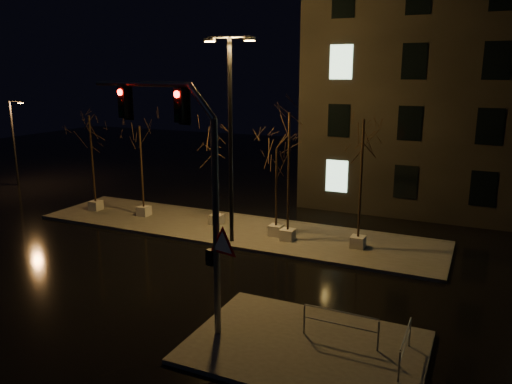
% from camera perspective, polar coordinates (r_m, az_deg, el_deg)
% --- Properties ---
extents(ground, '(90.00, 90.00, 0.00)m').
position_cam_1_polar(ground, '(21.92, -10.17, -8.72)').
color(ground, black).
rests_on(ground, ground).
extents(median, '(22.00, 5.00, 0.15)m').
position_cam_1_polar(median, '(26.71, -2.82, -4.26)').
color(median, '#43403C').
rests_on(median, ground).
extents(sidewalk_corner, '(7.00, 5.00, 0.15)m').
position_cam_1_polar(sidewalk_corner, '(15.95, 5.70, -17.21)').
color(sidewalk_corner, '#43403C').
rests_on(sidewalk_corner, ground).
extents(tree_0, '(1.80, 1.80, 5.80)m').
position_cam_1_polar(tree_0, '(30.81, -18.39, 5.97)').
color(tree_0, '#A5A19A').
rests_on(tree_0, median).
extents(tree_1, '(1.80, 1.80, 5.33)m').
position_cam_1_polar(tree_1, '(28.80, -13.07, 5.12)').
color(tree_1, '#A5A19A').
rests_on(tree_1, median).
extents(tree_2, '(1.80, 1.80, 4.92)m').
position_cam_1_polar(tree_2, '(26.52, -4.65, 4.06)').
color(tree_2, '#A5A19A').
rests_on(tree_2, median).
extents(tree_3, '(1.80, 1.80, 4.57)m').
position_cam_1_polar(tree_3, '(24.58, 2.36, 2.71)').
color(tree_3, '#A5A19A').
rests_on(tree_3, median).
extents(tree_4, '(1.80, 1.80, 6.43)m').
position_cam_1_polar(tree_4, '(23.70, 3.80, 5.74)').
color(tree_4, '#A5A19A').
rests_on(tree_4, median).
extents(tree_5, '(1.80, 1.80, 6.21)m').
position_cam_1_polar(tree_5, '(23.10, 12.07, 4.85)').
color(tree_5, '#A5A19A').
rests_on(tree_5, median).
extents(traffic_signal_mast, '(6.22, 1.58, 7.78)m').
position_cam_1_polar(traffic_signal_mast, '(15.60, -8.15, 2.49)').
color(traffic_signal_mast, slate).
rests_on(traffic_signal_mast, sidewalk_corner).
extents(streetlight_main, '(2.42, 0.56, 9.66)m').
position_cam_1_polar(streetlight_main, '(23.47, -2.94, 7.40)').
color(streetlight_main, black).
rests_on(streetlight_main, median).
extents(streetlight_far, '(1.23, 0.39, 6.27)m').
position_cam_1_polar(streetlight_far, '(40.82, -25.88, 5.42)').
color(streetlight_far, black).
rests_on(streetlight_far, ground).
extents(guard_rail_a, '(2.38, 0.09, 1.03)m').
position_cam_1_polar(guard_rail_a, '(15.87, 9.60, -14.42)').
color(guard_rail_a, slate).
rests_on(guard_rail_a, sidewalk_corner).
extents(guard_rail_b, '(0.05, 2.03, 0.96)m').
position_cam_1_polar(guard_rail_b, '(15.27, 16.68, -16.23)').
color(guard_rail_b, slate).
rests_on(guard_rail_b, sidewalk_corner).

